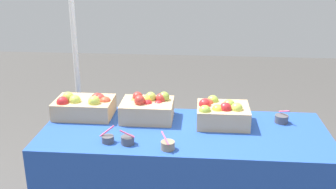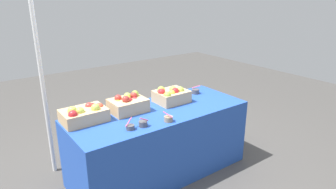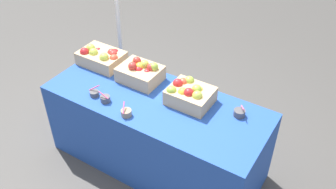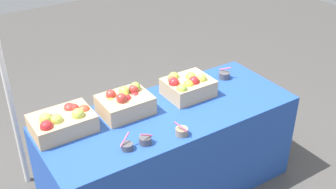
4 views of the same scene
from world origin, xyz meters
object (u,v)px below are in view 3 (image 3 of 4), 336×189
Objects in this scene: sample_bowl_mid at (239,113)px; sample_bowl_extra at (126,113)px; sample_bowl_far at (94,93)px; apple_crate_middle at (140,72)px; apple_crate_right at (189,94)px; apple_crate_left at (102,57)px; tent_pole at (117,3)px; sample_bowl_near at (105,99)px.

sample_bowl_mid is 1.01× the size of sample_bowl_extra.
sample_bowl_far is at bearing 170.79° from sample_bowl_extra.
sample_bowl_far is (-0.20, -0.39, -0.06)m from apple_crate_middle.
sample_bowl_far is 0.99× the size of sample_bowl_extra.
apple_crate_middle is at bearing 175.09° from apple_crate_right.
apple_crate_left is 3.88× the size of sample_bowl_mid.
sample_bowl_mid is (0.42, 0.06, -0.05)m from apple_crate_right.
tent_pole reaches higher than apple_crate_left.
sample_bowl_extra is at bearing -36.75° from apple_crate_left.
sample_bowl_near is 0.26m from sample_bowl_extra.
apple_crate_left is at bearing 175.98° from apple_crate_right.
sample_bowl_near is at bearing -5.50° from sample_bowl_far.
tent_pole reaches higher than apple_crate_right.
apple_crate_middle reaches higher than sample_bowl_far.
apple_crate_middle is at bearing -3.02° from apple_crate_left.
apple_crate_middle reaches higher than apple_crate_left.
sample_bowl_near is 0.05× the size of tent_pole.
tent_pole reaches higher than sample_bowl_near.
apple_crate_middle is 3.45× the size of sample_bowl_extra.
sample_bowl_extra is (-0.75, -0.47, -0.00)m from sample_bowl_mid.
sample_bowl_far is (-0.71, -0.35, -0.06)m from apple_crate_right.
apple_crate_middle is 1.03× the size of apple_crate_right.
apple_crate_right reaches higher than sample_bowl_near.
apple_crate_middle is (0.46, -0.02, 0.01)m from apple_crate_left.
tent_pole is at bearing 140.39° from apple_crate_middle.
apple_crate_right is (0.51, -0.04, 0.00)m from apple_crate_middle.
apple_crate_left is at bearing 132.12° from sample_bowl_near.
apple_crate_middle is 0.44m from sample_bowl_far.
tent_pole is (-0.67, 0.55, 0.28)m from apple_crate_middle.
apple_crate_middle is at bearing 80.15° from sample_bowl_near.
apple_crate_middle is 3.48× the size of sample_bowl_far.
sample_bowl_near is at bearing -148.41° from apple_crate_right.
sample_bowl_mid is 0.05× the size of tent_pole.
apple_crate_left is 0.19× the size of tent_pole.
apple_crate_right is 3.39× the size of sample_bowl_far.
sample_bowl_extra is at bearing -129.13° from apple_crate_right.
apple_crate_middle is 0.49m from sample_bowl_extra.
sample_bowl_far is at bearing -160.31° from sample_bowl_mid.
apple_crate_left is 3.95× the size of sample_bowl_far.
sample_bowl_far is at bearing -58.03° from apple_crate_left.
apple_crate_left reaches higher than apple_crate_right.
tent_pole reaches higher than sample_bowl_far.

